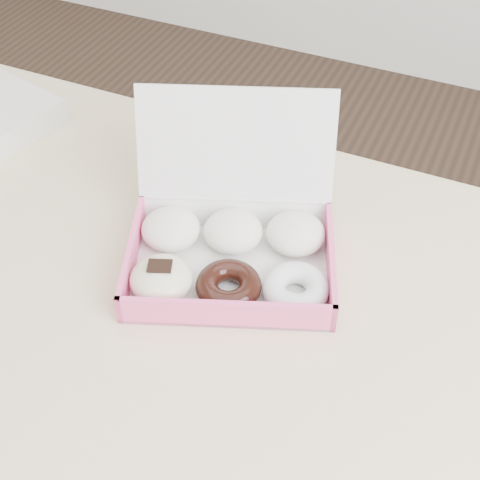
% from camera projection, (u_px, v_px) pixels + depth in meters
% --- Properties ---
extents(table, '(1.20, 0.80, 0.75)m').
position_uv_depth(table, '(122.00, 323.00, 0.93)').
color(table, '#CEBA88').
rests_on(table, ground).
extents(donut_box, '(0.34, 0.33, 0.19)m').
position_uv_depth(donut_box, '(229.00, 245.00, 0.88)').
color(donut_box, silver).
rests_on(donut_box, table).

